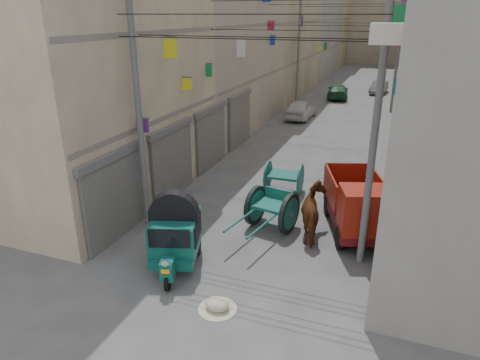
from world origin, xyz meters
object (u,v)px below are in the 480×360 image
at_px(mini_truck, 359,210).
at_px(second_cart, 284,177).
at_px(distant_car_white, 301,109).
at_px(tonga_cart, 272,209).
at_px(horse, 315,214).
at_px(feed_sack, 218,304).
at_px(auto_rickshaw, 175,233).
at_px(distant_car_grey, 379,87).
at_px(distant_car_green, 338,91).

height_order(mini_truck, second_cart, mini_truck).
relative_size(second_cart, distant_car_white, 0.38).
bearing_deg(tonga_cart, distant_car_white, 110.57).
distance_m(tonga_cart, horse, 1.50).
distance_m(tonga_cart, distant_car_white, 16.65).
bearing_deg(second_cart, horse, -61.93).
height_order(second_cart, feed_sack, second_cart).
xyz_separation_m(auto_rickshaw, mini_truck, (4.72, 3.50, -0.05)).
distance_m(second_cart, feed_sack, 7.84).
distance_m(tonga_cart, mini_truck, 2.82).
distance_m(tonga_cart, feed_sack, 4.66).
relative_size(tonga_cart, mini_truck, 0.82).
bearing_deg(horse, auto_rickshaw, 24.15).
xyz_separation_m(tonga_cart, second_cart, (-0.43, 3.19, -0.05)).
bearing_deg(distant_car_grey, auto_rickshaw, -89.85).
relative_size(feed_sack, horse, 0.30).
xyz_separation_m(feed_sack, horse, (1.50, 4.49, 0.69)).
bearing_deg(second_cart, tonga_cart, -84.20).
xyz_separation_m(tonga_cart, horse, (1.49, -0.14, 0.12)).
bearing_deg(second_cart, mini_truck, -43.23).
xyz_separation_m(auto_rickshaw, second_cart, (1.50, 6.33, -0.35)).
bearing_deg(mini_truck, tonga_cart, 168.95).
height_order(mini_truck, distant_car_white, mini_truck).
height_order(horse, distant_car_green, horse).
bearing_deg(mini_truck, distant_car_grey, 73.78).
distance_m(mini_truck, distant_car_white, 16.99).
distance_m(second_cart, distant_car_green, 21.85).
relative_size(tonga_cart, horse, 1.61).
bearing_deg(distant_car_grey, second_cart, -88.10).
bearing_deg(distant_car_white, mini_truck, 110.53).
xyz_separation_m(mini_truck, distant_car_grey, (-1.12, 28.40, -0.42)).
bearing_deg(auto_rickshaw, feed_sack, -55.45).
height_order(auto_rickshaw, feed_sack, auto_rickshaw).
bearing_deg(second_cart, distant_car_grey, 83.40).
xyz_separation_m(distant_car_grey, distant_car_green, (-3.15, -3.75, 0.04)).
distance_m(feed_sack, horse, 4.78).
relative_size(auto_rickshaw, distant_car_white, 0.67).
distance_m(distant_car_grey, distant_car_green, 4.90).
height_order(auto_rickshaw, distant_car_grey, auto_rickshaw).
xyz_separation_m(tonga_cart, feed_sack, (-0.01, -4.62, -0.56)).
bearing_deg(distant_car_white, tonga_cart, 101.03).
bearing_deg(tonga_cart, mini_truck, 18.48).
height_order(tonga_cart, mini_truck, mini_truck).
bearing_deg(distant_car_white, feed_sack, 98.94).
height_order(distant_car_grey, distant_car_green, distant_car_green).
xyz_separation_m(feed_sack, distant_car_green, (-1.48, 29.64, 0.44)).
bearing_deg(distant_car_green, distant_car_white, 74.91).
bearing_deg(distant_car_green, distant_car_grey, -136.78).
bearing_deg(feed_sack, distant_car_green, 92.85).
relative_size(feed_sack, distant_car_grey, 0.18).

